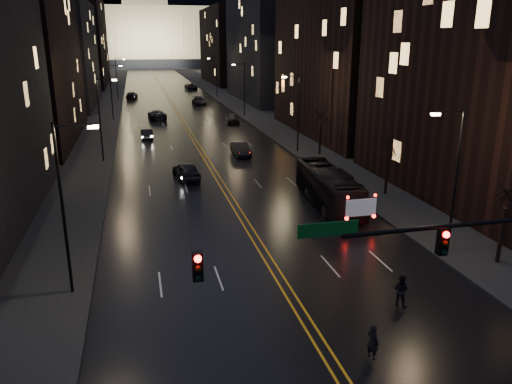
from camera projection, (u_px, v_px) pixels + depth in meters
road at (162, 87)px, 140.11m from camera, size 20.00×320.00×0.02m
sidewalk_left at (110, 88)px, 137.00m from camera, size 8.00×320.00×0.16m
sidewalk_right at (211, 86)px, 143.18m from camera, size 8.00×320.00×0.16m
center_line at (162, 87)px, 140.11m from camera, size 0.62×320.00×0.01m
building_left_mid at (14, 29)px, 60.67m from camera, size 12.00×30.00×28.00m
building_left_far at (60, 54)px, 97.20m from camera, size 12.00×34.00×20.00m
building_left_dist at (82, 42)px, 141.28m from camera, size 12.00×40.00×24.00m
building_right_near at (502, 49)px, 38.89m from camera, size 12.00×26.00×24.00m
building_right_mid at (268, 38)px, 105.59m from camera, size 12.00×34.00×26.00m
building_right_dist at (228, 46)px, 150.84m from camera, size 12.00×40.00×22.00m
capitol at (147, 31)px, 246.77m from camera, size 90.00×50.00×58.50m
traffic_signal at (497, 248)px, 18.95m from camera, size 17.29×0.45×7.00m
streetlamp_right_near at (454, 175)px, 29.35m from camera, size 2.13×0.25×9.00m
streetlamp_left_near at (66, 201)px, 24.58m from camera, size 2.13×0.25×9.00m
streetlamp_right_mid at (297, 109)px, 57.27m from camera, size 2.13×0.25×9.00m
streetlamp_left_mid at (101, 115)px, 52.49m from camera, size 2.13×0.25×9.00m
streetlamp_right_far at (243, 86)px, 85.18m from camera, size 2.13×0.25×9.00m
streetlamp_left_far at (112, 89)px, 80.41m from camera, size 2.13×0.25×9.00m
streetlamp_right_dist at (216, 75)px, 113.10m from camera, size 2.13×0.25×9.00m
streetlamp_left_dist at (117, 76)px, 108.33m from camera, size 2.13×0.25×9.00m
tree_right_near at (508, 191)px, 28.14m from camera, size 2.40×2.40×6.65m
tree_right_mid at (389, 143)px, 41.16m from camera, size 2.40×2.40×6.65m
tree_right_far at (321, 116)px, 56.05m from camera, size 2.40×2.40×6.65m
bus at (328, 187)px, 39.49m from camera, size 3.19×10.94×3.01m
oncoming_car_a at (186, 170)px, 47.28m from camera, size 2.56×5.08×1.66m
oncoming_car_b at (147, 134)px, 66.40m from camera, size 1.61×4.30×1.40m
oncoming_car_c at (157, 114)px, 83.17m from camera, size 3.06×5.85×1.57m
oncoming_car_d at (132, 95)px, 111.98m from camera, size 2.80×5.57×1.55m
receding_car_a at (241, 149)px, 56.89m from camera, size 1.69×4.61×1.51m
receding_car_b at (232, 118)px, 79.00m from camera, size 2.28×4.91×1.63m
receding_car_c at (199, 101)px, 101.07m from camera, size 2.67×5.69×1.61m
receding_car_d at (191, 87)px, 132.94m from camera, size 3.23×5.95×1.58m
pedestrian_a at (373, 342)px, 20.54m from camera, size 0.57×0.67×1.55m
pedestrian_b at (401, 290)px, 24.66m from camera, size 0.86×0.91×1.67m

